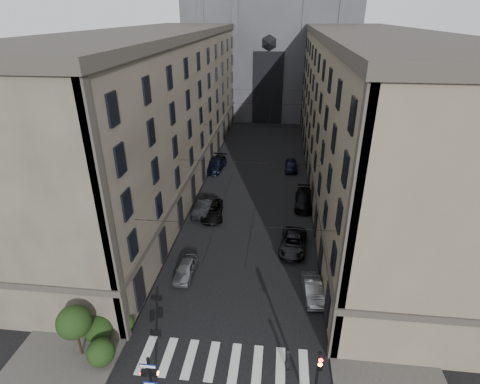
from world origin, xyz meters
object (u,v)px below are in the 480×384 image
(car_right_midfar, at_px, (305,200))
(pedestrian, at_px, (288,360))
(car_left_near, at_px, (186,269))
(car_left_far, at_px, (215,164))
(car_right_far, at_px, (291,165))
(traffic_light_right, at_px, (317,377))
(car_left_midfar, at_px, (212,211))
(gothic_tower, at_px, (272,27))
(pedestrian_signal_left, at_px, (151,379))
(car_right_midnear, at_px, (293,243))
(car_right_near, at_px, (313,289))
(car_left_midnear, at_px, (205,207))

(car_right_midfar, height_order, pedestrian, pedestrian)
(car_left_near, height_order, pedestrian, pedestrian)
(car_left_far, bearing_deg, car_right_far, 12.30)
(traffic_light_right, distance_m, car_left_midfar, 24.43)
(traffic_light_right, relative_size, car_right_midfar, 0.94)
(gothic_tower, bearing_deg, pedestrian_signal_left, -92.74)
(pedestrian_signal_left, relative_size, car_left_midfar, 0.78)
(traffic_light_right, relative_size, pedestrian, 3.10)
(car_left_near, bearing_deg, car_left_midfar, 89.70)
(car_right_midnear, distance_m, car_right_far, 20.24)
(traffic_light_right, bearing_deg, car_right_midfar, 88.68)
(car_right_far, bearing_deg, pedestrian, -90.90)
(gothic_tower, relative_size, car_right_midfar, 10.49)
(traffic_light_right, xyz_separation_m, car_left_near, (-10.21, 11.63, -2.62))
(car_left_midfar, height_order, car_right_midfar, car_right_midfar)
(car_left_far, height_order, car_right_midfar, car_left_far)
(car_right_far, xyz_separation_m, pedestrian, (-0.56, -33.95, 0.10))
(gothic_tower, bearing_deg, car_left_midfar, -94.73)
(car_left_near, height_order, car_right_midfar, car_right_midfar)
(car_left_midfar, relative_size, car_left_far, 0.90)
(car_right_near, distance_m, car_right_midnear, 6.68)
(gothic_tower, height_order, car_left_midfar, gothic_tower)
(car_left_midfar, height_order, car_left_far, car_left_far)
(car_right_near, height_order, pedestrian, pedestrian)
(car_left_far, bearing_deg, gothic_tower, 87.33)
(car_left_far, bearing_deg, traffic_light_right, -65.00)
(gothic_tower, relative_size, car_left_near, 14.75)
(car_left_near, bearing_deg, car_left_midnear, 94.53)
(car_left_midnear, xyz_separation_m, car_right_near, (11.32, -12.55, -0.15))
(car_left_far, relative_size, car_right_far, 1.31)
(car_right_midfar, bearing_deg, car_left_midnear, -160.68)
(car_left_midfar, distance_m, car_right_near, 15.90)
(pedestrian, bearing_deg, car_left_far, 9.46)
(pedestrian_signal_left, relative_size, car_right_far, 0.92)
(gothic_tower, xyz_separation_m, car_right_near, (6.20, -62.83, -17.13))
(gothic_tower, distance_m, traffic_light_right, 74.67)
(car_right_midfar, bearing_deg, traffic_light_right, -87.96)
(car_left_midnear, distance_m, pedestrian, 21.82)
(car_left_near, distance_m, car_right_midnear, 10.63)
(car_right_midfar, bearing_deg, car_left_near, -123.60)
(car_left_midfar, bearing_deg, car_right_far, 51.05)
(car_left_midnear, bearing_deg, car_left_midfar, -22.69)
(gothic_tower, height_order, car_left_far, gothic_tower)
(car_right_near, distance_m, car_right_far, 26.80)
(car_left_midfar, bearing_deg, pedestrian_signal_left, -95.94)
(car_left_near, xyz_separation_m, car_right_near, (10.81, -1.43, -0.00))
(gothic_tower, relative_size, car_right_near, 14.34)
(gothic_tower, xyz_separation_m, car_left_midnear, (-5.12, -50.28, -16.99))
(pedestrian_signal_left, xyz_separation_m, car_right_far, (8.27, 37.39, -1.58))
(car_right_midnear, distance_m, pedestrian, 13.71)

